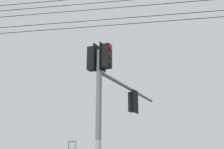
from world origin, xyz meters
The scene contains 2 objects.
signal_mast_assembly centered at (1.12, -1.31, 4.28)m, with size 5.52×3.41×5.99m.
overhead_wire_span centered at (-0.01, -2.24, 7.64)m, with size 5.53×31.54×2.68m.
Camera 1 is at (-9.33, -0.74, 1.93)m, focal length 44.60 mm.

